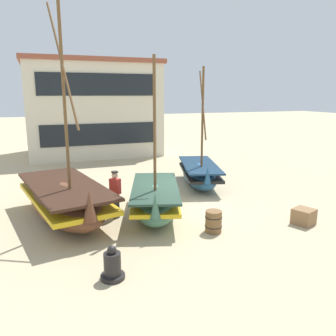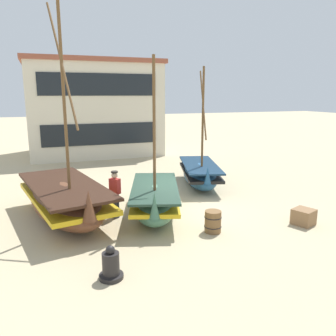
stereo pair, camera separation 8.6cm
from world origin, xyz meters
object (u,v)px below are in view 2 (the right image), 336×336
object	(u,v)px
harbor_building_main	(93,108)
capstan_winch	(111,266)
fishing_boat_far_right	(155,199)
cargo_crate	(304,217)
fishing_boat_near_left	(200,173)
fishing_boat_centre_large	(65,200)
wooden_barrel	(213,222)
fisherman_by_hull	(115,195)

from	to	relation	value
harbor_building_main	capstan_winch	bearing A→B (deg)	-97.41
fishing_boat_far_right	cargo_crate	xyz separation A→B (m)	(4.42, -2.51, -0.36)
fishing_boat_near_left	fishing_boat_centre_large	distance (m)	6.80
fishing_boat_centre_large	cargo_crate	xyz separation A→B (m)	(7.44, -3.28, -0.45)
cargo_crate	fishing_boat_centre_large	bearing A→B (deg)	156.21
wooden_barrel	harbor_building_main	bearing A→B (deg)	94.29
fishing_boat_near_left	fishing_boat_centre_large	size ratio (longest dim) A/B	0.76
fisherman_by_hull	fishing_boat_centre_large	bearing A→B (deg)	165.79
cargo_crate	fishing_boat_near_left	bearing A→B (deg)	100.89
fishing_boat_far_right	cargo_crate	distance (m)	5.10
fisherman_by_hull	cargo_crate	xyz separation A→B (m)	(5.78, -2.86, -0.57)
fishing_boat_far_right	fishing_boat_centre_large	bearing A→B (deg)	165.76
cargo_crate	harbor_building_main	bearing A→B (deg)	104.64
fishing_boat_near_left	harbor_building_main	world-z (taller)	harbor_building_main
fishing_boat_far_right	wooden_barrel	size ratio (longest dim) A/B	7.87
fishing_boat_near_left	fishing_boat_far_right	size ratio (longest dim) A/B	0.99
fishing_boat_near_left	wooden_barrel	world-z (taller)	fishing_boat_near_left
fishing_boat_far_right	wooden_barrel	bearing A→B (deg)	-58.39
fishing_boat_near_left	capstan_winch	size ratio (longest dim) A/B	6.56
wooden_barrel	fishing_boat_far_right	bearing A→B (deg)	121.61
fishing_boat_far_right	cargo_crate	bearing A→B (deg)	-29.61
harbor_building_main	wooden_barrel	bearing A→B (deg)	-85.71
fishing_boat_centre_large	capstan_winch	bearing A→B (deg)	-80.97
wooden_barrel	fisherman_by_hull	bearing A→B (deg)	137.56
fishing_boat_far_right	wooden_barrel	world-z (taller)	fishing_boat_far_right
wooden_barrel	fishing_boat_near_left	bearing A→B (deg)	68.60
fishing_boat_centre_large	cargo_crate	bearing A→B (deg)	-23.79
fishing_boat_centre_large	wooden_barrel	xyz separation A→B (m)	(4.27, -2.81, -0.36)
fishing_boat_near_left	harbor_building_main	xyz separation A→B (m)	(-3.29, 11.09, 2.72)
fisherman_by_hull	cargo_crate	world-z (taller)	fisherman_by_hull
capstan_winch	harbor_building_main	world-z (taller)	harbor_building_main
fisherman_by_hull	cargo_crate	distance (m)	6.47
fishing_boat_near_left	cargo_crate	size ratio (longest dim) A/B	8.63
fisherman_by_hull	wooden_barrel	distance (m)	3.57
fishing_boat_centre_large	capstan_winch	size ratio (longest dim) A/B	8.61
fisherman_by_hull	harbor_building_main	xyz separation A→B (m)	(1.38, 13.97, 2.48)
fishing_boat_near_left	fisherman_by_hull	bearing A→B (deg)	-148.35
capstan_winch	harbor_building_main	distance (m)	18.39
fishing_boat_centre_large	fishing_boat_near_left	bearing A→B (deg)	21.21
cargo_crate	fishing_boat_far_right	bearing A→B (deg)	150.39
fishing_boat_near_left	fishing_boat_centre_large	xyz separation A→B (m)	(-6.34, -2.46, 0.12)
wooden_barrel	capstan_winch	bearing A→B (deg)	-155.34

